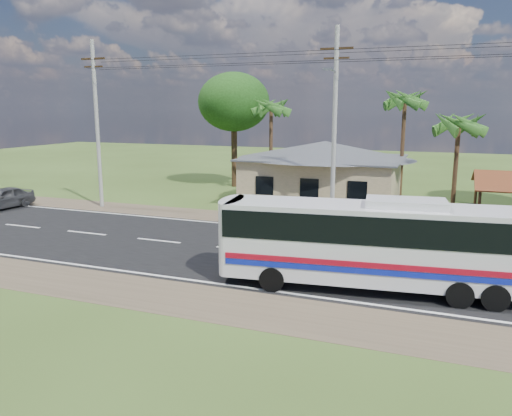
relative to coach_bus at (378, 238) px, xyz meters
The scene contains 12 objects.
ground 7.72m from the coach_bus, 155.06° to the left, with size 120.00×120.00×0.00m, color #2E4318.
road 7.72m from the coach_bus, 155.06° to the left, with size 120.00×16.00×0.03m.
house 17.15m from the coach_bus, 109.65° to the left, with size 12.40×10.00×5.00m.
concrete_barrier 10.31m from the coach_bus, 59.08° to the left, with size 7.00×0.30×0.90m, color #9E9E99.
utility_poles 11.13m from the coach_bus, 113.03° to the left, with size 32.80×2.22×11.00m.
palm_near 14.88m from the coach_bus, 79.05° to the left, with size 2.80×2.80×6.70m.
palm_mid 19.36m from the coach_bus, 92.34° to the left, with size 2.80×2.80×8.20m.
palm_far 22.46m from the coach_bus, 119.34° to the left, with size 2.80×2.80×7.70m.
tree_behind_house 26.29m from the coach_bus, 124.92° to the left, with size 6.00×6.00×9.61m.
coach_bus is the anchor object (origin of this frame).
motorcycle 9.02m from the coach_bus, 111.25° to the left, with size 0.68×1.96×1.03m, color black.
small_car 26.35m from the coach_bus, 165.47° to the left, with size 1.72×4.29×1.46m, color #313134.
Camera 1 is at (8.86, -21.22, 6.66)m, focal length 35.00 mm.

